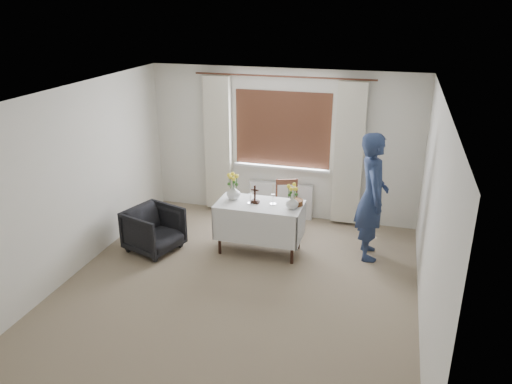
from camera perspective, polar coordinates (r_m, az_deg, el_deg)
ground at (r=6.59m, az=-2.16°, el=-10.98°), size 5.00×5.00×0.00m
altar_table at (r=7.31m, az=0.42°, el=-4.09°), size 1.24×0.64×0.76m
wooden_chair at (r=7.98m, az=3.61°, el=-1.66°), size 0.48×0.48×0.82m
armchair at (r=7.52m, az=-11.58°, el=-4.25°), size 0.90×0.89×0.66m
person at (r=7.17m, az=13.13°, el=-0.52°), size 0.56×0.74×1.84m
radiator at (r=8.53m, az=2.82°, el=-0.89°), size 1.10×0.10×0.60m
wooden_cross at (r=7.13m, az=-0.13°, el=-0.25°), size 0.13×0.10×0.27m
candlestick_left at (r=7.11m, az=-0.64°, el=-0.15°), size 0.09×0.09×0.31m
candlestick_right at (r=7.08m, az=1.96°, el=-0.22°), size 0.10×0.10×0.32m
flower_vase_left at (r=7.29m, az=-2.60°, el=-0.03°), size 0.26×0.26×0.21m
flower_vase_right at (r=6.97m, az=4.14°, el=-1.18°), size 0.18×0.18×0.19m
wicker_basket at (r=7.13m, az=4.60°, el=-1.18°), size 0.26×0.26×0.08m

